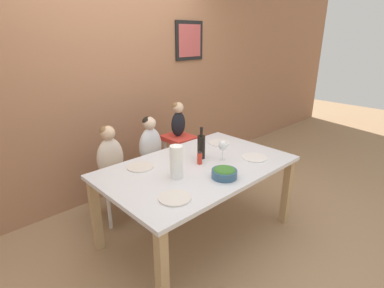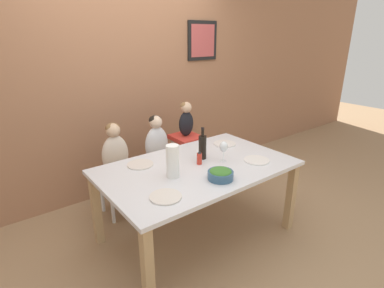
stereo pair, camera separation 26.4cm
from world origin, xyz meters
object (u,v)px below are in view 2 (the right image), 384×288
Objects in this scene: chair_far_left at (118,180)px; wine_glass_near at (224,147)px; dinner_plate_front_left at (166,197)px; paper_towel_roll at (173,161)px; dinner_plate_front_right at (257,160)px; wine_bottle at (202,146)px; person_baby_right at (186,118)px; salad_bowl_large at (221,174)px; chair_far_center at (158,168)px; person_child_left at (115,150)px; dinner_plate_back_right at (225,144)px; chair_right_highchair at (186,148)px; person_child_center at (156,140)px; dinner_plate_back_left at (140,164)px.

wine_glass_near is (0.67, -0.87, 0.48)m from chair_far_left.
dinner_plate_front_left is at bearing -163.45° from wine_glass_near.
dinner_plate_front_right is (0.79, -0.20, -0.13)m from paper_towel_roll.
person_baby_right is at bearing 64.90° from wine_bottle.
paper_towel_roll is at bearing 136.37° from salad_bowl_large.
chair_far_center is at bearing 0.00° from chair_far_left.
salad_bowl_large is at bearing -136.53° from wine_glass_near.
paper_towel_roll is (-0.76, -0.85, -0.05)m from person_baby_right.
chair_far_center is 0.59m from person_child_left.
paper_towel_roll is 1.17× the size of dinner_plate_back_right.
chair_far_left is 0.66× the size of chair_right_highchair.
wine_glass_near is at bearing -52.16° from person_child_left.
paper_towel_roll is at bearing -112.64° from person_child_center.
person_child_center is at bearing -179.95° from person_baby_right.
paper_towel_roll is at bearing 165.99° from dinner_plate_front_right.
wine_glass_near is at bearing -104.09° from chair_right_highchair.
chair_far_center is 1.14× the size of person_baby_right.
paper_towel_roll reaches higher than chair_far_center.
chair_far_left is 1.14× the size of person_baby_right.
dinner_plate_front_left is 0.62m from dinner_plate_back_left.
dinner_plate_front_left is (-0.99, -1.10, 0.19)m from chair_right_highchair.
dinner_plate_back_right is 1.00× the size of dinner_plate_front_right.
chair_right_highchair is at bearing -0.05° from person_child_left.
salad_bowl_large reaches higher than dinner_plate_front_left.
person_baby_right is 1.48× the size of paper_towel_roll.
paper_towel_roll is 1.31× the size of salad_bowl_large.
chair_right_highchair is 1.19m from paper_towel_roll.
wine_glass_near is (-0.22, -0.87, 0.32)m from chair_right_highchair.
dinner_plate_back_left is at bearing -150.69° from person_baby_right.
paper_towel_roll is 0.92m from dinner_plate_back_right.
wine_glass_near is at bearing -30.63° from dinner_plate_back_left.
paper_towel_roll is at bearing -160.80° from wine_bottle.
paper_towel_roll is 1.17× the size of dinner_plate_front_right.
wine_bottle is 1.30× the size of dinner_plate_front_left.
dinner_plate_back_left is (-0.46, -0.48, 0.00)m from person_child_center.
chair_right_highchair is 1.01m from dinner_plate_back_left.
person_child_left is 1.11m from wine_glass_near.
chair_far_left is 1.01m from wine_bottle.
dinner_plate_back_left is at bearing 176.10° from dinner_plate_back_right.
chair_far_center is 1.99× the size of dinner_plate_front_left.
chair_right_highchair is at bearing 0.00° from chair_far_center.
person_child_left is at bearing 93.23° from dinner_plate_back_left.
person_child_center is 0.67m from dinner_plate_back_left.
paper_towel_roll is 0.83m from dinner_plate_front_right.
wine_bottle is 0.78m from dinner_plate_front_left.
dinner_plate_back_right reaches higher than chair_right_highchair.
person_baby_right is at bearing 0.07° from chair_far_left.
person_child_center is at bearing 102.28° from wine_glass_near.
wine_bottle is 0.46m from paper_towel_roll.
dinner_plate_back_right is (0.99, -0.55, 0.00)m from person_child_left.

